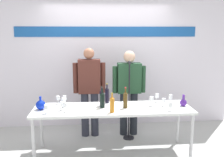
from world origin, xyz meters
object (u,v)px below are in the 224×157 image
(presenter_left, at_px, (89,87))
(wine_glass_left_1, at_px, (46,107))
(presenter_right, at_px, (129,88))
(wine_glass_left_3, at_px, (62,104))
(wine_bottle_3, at_px, (112,104))
(wine_glass_left_5, at_px, (64,101))
(decanter_blue_right, at_px, (183,102))
(wine_glass_right_1, at_px, (152,100))
(decanter_blue_left, at_px, (41,105))
(wine_bottle_0, at_px, (125,99))
(wine_glass_left_2, at_px, (58,98))
(wine_glass_right_2, at_px, (170,105))
(wine_bottle_4, at_px, (107,95))
(wine_glass_right_3, at_px, (157,96))
(wine_glass_left_4, at_px, (65,98))
(wine_glass_right_4, at_px, (164,101))
(microphone_stand, at_px, (129,114))
(wine_glass_right_0, at_px, (171,97))
(display_table, at_px, (113,111))
(wine_bottle_1, at_px, (102,97))
(wine_glass_left_0, at_px, (65,105))
(wine_bottle_2, at_px, (102,99))

(presenter_left, bearing_deg, wine_glass_left_1, -123.49)
(presenter_right, bearing_deg, wine_glass_left_3, -145.40)
(wine_bottle_3, xyz_separation_m, wine_glass_left_5, (-0.74, 0.32, -0.02))
(decanter_blue_right, relative_size, wine_glass_right_1, 1.21)
(wine_glass_left_5, bearing_deg, decanter_blue_left, -164.13)
(wine_bottle_0, bearing_deg, wine_glass_left_2, 163.65)
(decanter_blue_right, height_order, wine_glass_left_3, decanter_blue_right)
(presenter_right, relative_size, wine_glass_right_2, 11.86)
(presenter_left, bearing_deg, wine_glass_left_2, -139.40)
(wine_bottle_4, xyz_separation_m, wine_glass_right_3, (0.85, -0.02, -0.04))
(wine_glass_left_4, bearing_deg, wine_glass_right_4, -8.94)
(microphone_stand, bearing_deg, wine_bottle_4, -148.65)
(wine_glass_right_2, bearing_deg, wine_glass_left_4, 162.73)
(decanter_blue_right, distance_m, wine_glass_right_3, 0.45)
(wine_bottle_4, bearing_deg, wine_bottle_0, -49.24)
(wine_glass_right_1, relative_size, microphone_stand, 0.11)
(wine_glass_left_1, bearing_deg, wine_bottle_4, 28.41)
(wine_glass_right_0, bearing_deg, wine_glass_right_2, -107.89)
(wine_glass_right_0, relative_size, wine_glass_right_2, 1.18)
(wine_glass_left_1, distance_m, wine_glass_right_0, 2.00)
(decanter_blue_right, xyz_separation_m, wine_glass_left_1, (-2.14, -0.21, 0.04))
(display_table, bearing_deg, wine_glass_left_2, 161.85)
(wine_glass_right_1, height_order, wine_glass_right_4, wine_glass_right_1)
(wine_glass_left_5, height_order, wine_glass_right_4, wine_glass_left_5)
(decanter_blue_right, bearing_deg, presenter_right, 136.32)
(decanter_blue_left, bearing_deg, wine_glass_right_1, 1.48)
(decanter_blue_right, bearing_deg, decanter_blue_left, 180.00)
(presenter_right, height_order, wine_bottle_0, presenter_right)
(wine_bottle_1, distance_m, wine_glass_left_2, 0.73)
(wine_glass_left_1, xyz_separation_m, wine_glass_left_2, (0.11, 0.50, -0.00))
(wine_glass_left_4, xyz_separation_m, wine_glass_right_1, (1.41, -0.22, 0.00))
(wine_glass_left_5, xyz_separation_m, wine_glass_right_2, (1.63, -0.33, -0.01))
(wine_bottle_0, bearing_deg, presenter_right, 77.30)
(wine_bottle_1, height_order, wine_glass_right_2, wine_bottle_1)
(wine_glass_left_5, xyz_separation_m, wine_glass_right_0, (1.75, 0.04, 0.01))
(wine_glass_left_0, bearing_deg, wine_bottle_2, 18.00)
(wine_bottle_0, relative_size, microphone_stand, 0.23)
(presenter_left, xyz_separation_m, wine_glass_right_1, (1.00, -0.69, -0.07))
(wine_glass_left_1, bearing_deg, wine_glass_right_2, -0.90)
(wine_glass_right_2, bearing_deg, wine_glass_left_1, 179.10)
(display_table, bearing_deg, decanter_blue_left, -179.73)
(presenter_left, relative_size, wine_glass_left_0, 11.23)
(decanter_blue_right, xyz_separation_m, wine_glass_right_3, (-0.36, 0.27, 0.04))
(wine_bottle_1, bearing_deg, wine_bottle_0, -22.78)
(presenter_left, distance_m, wine_bottle_0, 0.95)
(decanter_blue_left, height_order, wine_glass_left_1, decanter_blue_left)
(presenter_right, bearing_deg, display_table, -116.62)
(wine_bottle_1, bearing_deg, wine_glass_right_4, -6.57)
(decanter_blue_right, bearing_deg, wine_glass_left_0, -175.19)
(wine_glass_left_4, bearing_deg, presenter_left, 48.99)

